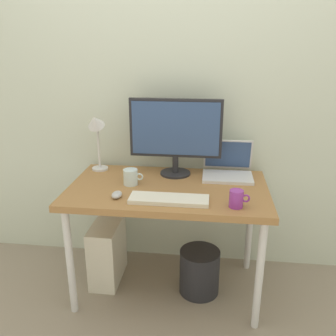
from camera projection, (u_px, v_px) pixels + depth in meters
ground_plane at (168, 287)px, 2.45m from camera, size 6.00×6.00×0.00m
back_wall at (176, 84)px, 2.41m from camera, size 4.40×0.04×2.60m
desk at (168, 197)px, 2.23m from camera, size 1.21×0.71×0.73m
monitor at (176, 132)px, 2.32m from camera, size 0.59×0.20×0.50m
laptop at (228, 167)px, 2.37m from camera, size 0.32×0.27×0.23m
desk_lamp at (96, 130)px, 2.38m from camera, size 0.11×0.16×0.41m
keyboard at (169, 199)px, 2.00m from camera, size 0.44×0.14×0.02m
mouse at (117, 195)px, 2.05m from camera, size 0.06×0.09×0.03m
coffee_mug at (237, 199)px, 1.92m from camera, size 0.11×0.08×0.10m
glass_cup at (131, 177)px, 2.23m from camera, size 0.12×0.09×0.10m
computer_tower at (107, 251)px, 2.48m from camera, size 0.18×0.36×0.42m
wastebasket at (199, 271)px, 2.36m from camera, size 0.26×0.26×0.30m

